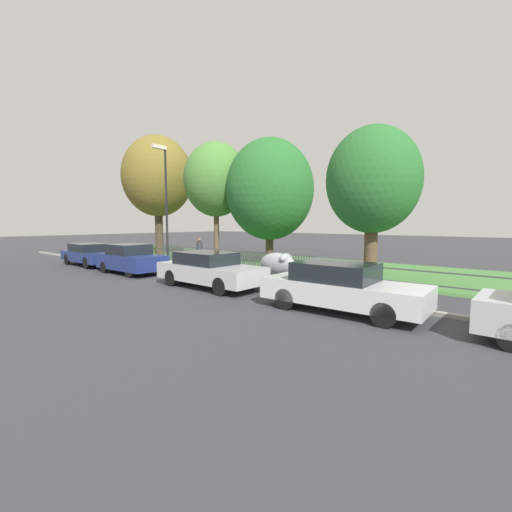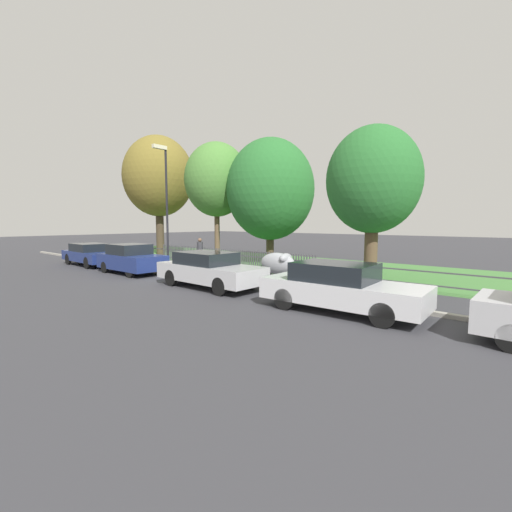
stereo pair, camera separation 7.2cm
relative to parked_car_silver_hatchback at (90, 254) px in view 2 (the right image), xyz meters
name	(u,v)px [view 2 (the right image)]	position (x,y,z in m)	size (l,w,h in m)	color
ground_plane	(178,275)	(7.08, 0.99, -0.67)	(120.00, 120.00, 0.00)	#38383D
kerb_stone	(180,274)	(7.08, 1.09, -0.61)	(37.59, 0.20, 0.12)	#9E998E
grass_strip	(271,262)	(7.08, 8.34, -0.67)	(37.59, 8.40, 0.01)	#477F3D
park_fence	(225,259)	(7.08, 4.15, -0.13)	(37.59, 0.05, 1.09)	#4C4C51
parked_car_silver_hatchback	(90,254)	(0.00, 0.00, 0.00)	(4.59, 1.85, 1.29)	navy
parked_car_black_saloon	(131,259)	(4.80, -0.11, 0.05)	(3.86, 1.75, 1.45)	navy
parked_car_navy_estate	(209,269)	(10.55, -0.10, 0.04)	(4.60, 1.84, 1.38)	#BCBCC1
parked_car_red_compact	(340,287)	(16.13, -0.16, 0.03)	(4.59, 1.94, 1.39)	silver
covered_motorcycle	(279,263)	(11.52, 3.12, 0.05)	(1.96, 0.83, 1.19)	black
tree_nearest_kerb	(159,177)	(-2.19, 6.30, 5.30)	(5.25, 5.25, 9.02)	#473828
tree_behind_motorcycle	(217,180)	(3.70, 6.77, 4.64)	(4.21, 4.21, 7.76)	brown
tree_mid_park	(270,190)	(7.44, 7.73, 3.85)	(5.36, 5.36, 7.61)	#473828
tree_far_left	(373,181)	(14.70, 5.57, 3.63)	(3.96, 3.96, 6.61)	brown
pedestrian_near_fence	(200,251)	(5.50, 3.73, 0.26)	(0.44, 0.44, 1.65)	slate
street_lamp	(165,195)	(5.56, 1.44, 3.26)	(0.20, 0.79, 6.35)	black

